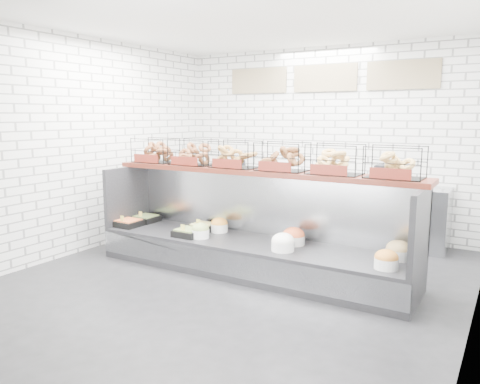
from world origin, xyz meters
The scene contains 5 objects.
ground centered at (0.00, 0.00, 0.00)m, with size 5.50×5.50×0.00m, color black.
room_shell centered at (0.00, 0.60, 2.06)m, with size 5.02×5.51×3.01m.
display_case centered at (0.01, 0.34, 0.33)m, with size 4.00×0.90×1.20m.
bagel_shelf centered at (0.01, 0.52, 1.39)m, with size 4.10×0.50×0.40m.
prep_counter centered at (-0.01, 2.43, 0.47)m, with size 4.00×0.60×1.20m.
Camera 1 is at (2.75, -4.52, 1.92)m, focal length 35.00 mm.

